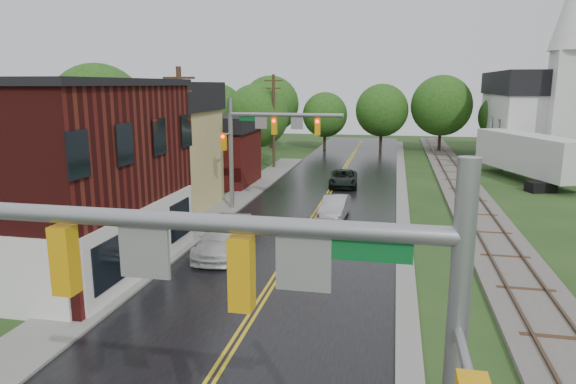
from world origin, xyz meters
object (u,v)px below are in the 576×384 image
(traffic_signal_near, at_px, (295,314))
(suv_dark, at_px, (343,179))
(church, at_px, (547,106))
(semi_trailer, at_px, (528,154))
(tree_left_b, at_px, (99,115))
(pickup_white, at_px, (223,240))
(tree_left_e, at_px, (258,117))
(traffic_signal_far, at_px, (263,134))
(sedan_silver, at_px, (335,207))
(utility_pole_c, at_px, (274,120))
(brick_building, at_px, (0,174))
(tree_left_c, at_px, (188,124))
(utility_pole_b, at_px, (182,146))

(traffic_signal_near, bearing_deg, suv_dark, 94.48)
(church, height_order, semi_trailer, church)
(tree_left_b, relative_size, pickup_white, 1.93)
(tree_left_e, bearing_deg, tree_left_b, -122.74)
(traffic_signal_near, height_order, tree_left_b, tree_left_b)
(tree_left_b, bearing_deg, suv_dark, 12.67)
(tree_left_e, distance_m, suv_dark, 14.37)
(traffic_signal_far, height_order, semi_trailer, traffic_signal_far)
(sedan_silver, relative_size, semi_trailer, 0.32)
(church, height_order, suv_dark, church)
(traffic_signal_near, xyz_separation_m, semi_trailer, (12.31, 39.71, -2.63))
(church, relative_size, sedan_silver, 4.85)
(sedan_silver, bearing_deg, tree_left_b, 165.93)
(utility_pole_c, distance_m, suv_dark, 11.70)
(brick_building, relative_size, sedan_silver, 3.47)
(pickup_white, bearing_deg, tree_left_e, 98.05)
(tree_left_b, height_order, tree_left_e, tree_left_b)
(tree_left_c, height_order, sedan_silver, tree_left_c)
(tree_left_b, xyz_separation_m, pickup_white, (14.65, -13.76, -4.99))
(church, relative_size, pickup_white, 3.99)
(church, bearing_deg, tree_left_e, -164.80)
(church, relative_size, traffic_signal_far, 2.72)
(tree_left_b, bearing_deg, church, 29.99)
(tree_left_e, relative_size, pickup_white, 1.63)
(church, bearing_deg, utility_pole_b, -130.18)
(utility_pole_b, relative_size, suv_dark, 1.89)
(tree_left_e, bearing_deg, pickup_white, -78.50)
(tree_left_e, bearing_deg, tree_left_c, -129.81)
(utility_pole_b, relative_size, utility_pole_c, 1.00)
(utility_pole_b, xyz_separation_m, pickup_white, (3.60, -3.86, -3.99))
(pickup_white, bearing_deg, utility_pole_c, 94.47)
(pickup_white, bearing_deg, brick_building, -164.78)
(suv_dark, relative_size, pickup_white, 0.95)
(tree_left_e, xyz_separation_m, pickup_white, (5.65, -27.76, -4.09))
(sedan_silver, bearing_deg, utility_pole_c, 117.17)
(tree_left_e, bearing_deg, brick_building, -96.71)
(pickup_white, relative_size, semi_trailer, 0.39)
(tree_left_b, height_order, suv_dark, tree_left_b)
(tree_left_b, relative_size, semi_trailer, 0.76)
(semi_trailer, bearing_deg, utility_pole_c, 174.21)
(tree_left_c, distance_m, suv_dark, 15.62)
(church, xyz_separation_m, semi_trailer, (-4.22, -12.03, -3.50))
(traffic_signal_near, bearing_deg, tree_left_e, 105.68)
(tree_left_c, bearing_deg, tree_left_e, 50.19)
(pickup_white, bearing_deg, tree_left_c, 112.62)
(tree_left_e, xyz_separation_m, sedan_silver, (10.13, -19.85, -4.13))
(utility_pole_b, relative_size, semi_trailer, 0.71)
(traffic_signal_far, distance_m, utility_pole_c, 17.33)
(suv_dark, bearing_deg, tree_left_b, -171.33)
(traffic_signal_near, bearing_deg, semi_trailer, 72.78)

